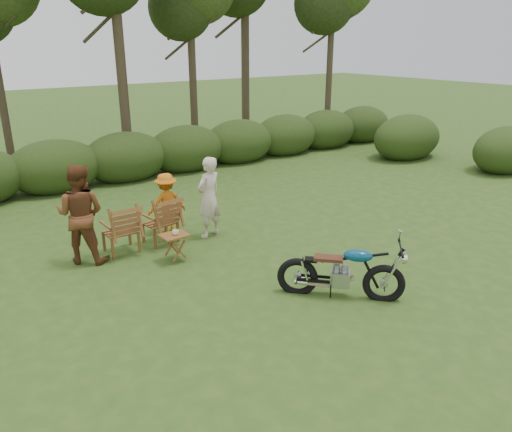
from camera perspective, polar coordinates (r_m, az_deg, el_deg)
ground at (r=8.16m, az=10.24°, el=-9.46°), size 80.00×80.00×0.00m
tree_line at (r=15.68m, az=-15.03°, el=18.59°), size 22.52×11.62×8.14m
motorcycle at (r=8.28m, az=9.47°, el=-8.97°), size 1.85×1.88×1.09m
lawn_chair_right at (r=10.39m, az=-10.77°, el=-2.92°), size 0.76×0.76×0.99m
lawn_chair_left at (r=10.11m, az=-15.02°, el=-3.93°), size 0.69×0.69×0.98m
side_table at (r=9.40m, az=-9.24°, el=-3.58°), size 0.52×0.44×0.52m
cup at (r=9.27m, az=-9.20°, el=-1.86°), size 0.15×0.15×0.09m
adult_a at (r=10.57m, az=-5.26°, el=-2.24°), size 0.71×0.57×1.70m
adult_b at (r=9.91m, az=-18.83°, el=-4.83°), size 1.14×1.12×1.85m
child at (r=10.90m, az=-9.97°, el=-1.78°), size 0.88×0.56×1.30m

